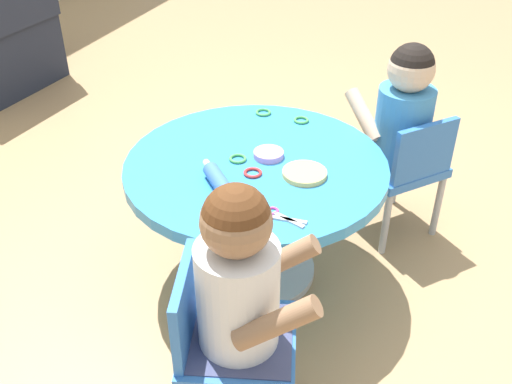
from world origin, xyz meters
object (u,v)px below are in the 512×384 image
Objects in this scene: seated_child_left at (239,277)px; craft_scissors at (278,217)px; seated_child_right at (404,110)px; craft_table at (256,191)px; rolling_pin at (218,180)px; child_chair_left at (226,340)px; child_chair_right at (402,167)px.

craft_scissors is at bearing 2.54° from seated_child_left.
craft_table is at bearing 139.12° from seated_child_right.
rolling_pin is (-0.18, 0.06, 0.14)m from craft_table.
child_chair_left is at bearing 106.98° from seated_child_left.
seated_child_left is 0.33m from craft_scissors.
seated_child_left reaches higher than craft_table.
rolling_pin is (-0.65, 0.47, -0.02)m from seated_child_right.
child_chair_right is (0.45, -0.44, -0.06)m from craft_table.
craft_table is 0.65m from seated_child_right.
seated_child_right is at bearing -35.60° from rolling_pin.
seated_child_left is at bearing -73.02° from child_chair_left.
child_chair_left is 1.05× the size of seated_child_right.
craft_table is 1.74× the size of seated_child_left.
craft_scissors reaches higher than craft_table.
seated_child_right is at bearing 48.65° from child_chair_right.
seated_child_left is at bearing -162.55° from craft_table.
rolling_pin reaches higher than craft_scissors.
child_chair_right reaches higher than rolling_pin.
child_chair_left is 1.13m from seated_child_right.
child_chair_left reaches higher than craft_scissors.
craft_table is 6.42× the size of craft_scissors.
seated_child_right is 3.69× the size of craft_scissors.
child_chair_left is (-0.61, -0.15, -0.06)m from craft_table.
child_chair_right is 1.05× the size of seated_child_right.
rolling_pin is (0.41, 0.25, -0.02)m from seated_child_left.
child_chair_left is at bearing -166.21° from craft_table.
seated_child_left reaches higher than child_chair_left.
rolling_pin is at bearing 25.98° from child_chair_left.
craft_scissors is at bearing -110.80° from rolling_pin.
child_chair_right is 0.82m from rolling_pin.
child_chair_right is at bearing -15.37° from child_chair_left.
child_chair_right is at bearing -13.57° from seated_child_left.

